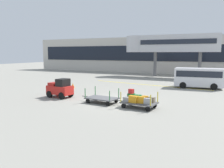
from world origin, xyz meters
name	(u,v)px	position (x,y,z in m)	size (l,w,h in m)	color
ground_plane	(114,101)	(0.00, 0.00, 0.00)	(120.00, 120.00, 0.00)	gray
apron_lead_line	(147,85)	(-0.25, 9.81, 0.00)	(14.46, 0.20, 0.01)	yellow
terminal_building	(176,55)	(0.00, 25.98, 3.33)	(58.76, 2.51, 6.64)	#BCB7AD
jet_bridge	(166,44)	(-0.39, 19.99, 5.06)	(14.18, 3.00, 6.42)	#B7B7BC
baggage_tug	(60,88)	(-4.61, -0.66, 0.75)	(2.20, 1.40, 1.58)	red
baggage_cart_lead	(102,98)	(-0.47, -1.06, 0.35)	(3.06, 1.61, 1.10)	#4C4C4F
baggage_cart_middle	(138,100)	(2.44, -1.32, 0.52)	(3.06, 1.61, 1.19)	#4C4C4F
shuttle_van	(199,76)	(5.31, 9.79, 1.23)	(4.91, 2.21, 2.10)	silver
safety_cone_near	(73,86)	(-6.62, 3.98, 0.28)	(0.36, 0.36, 0.55)	orange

